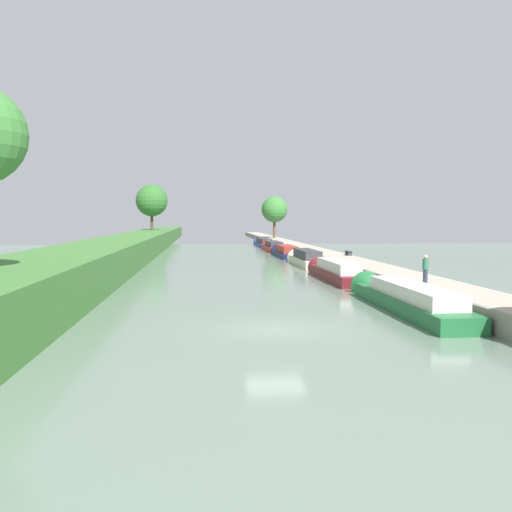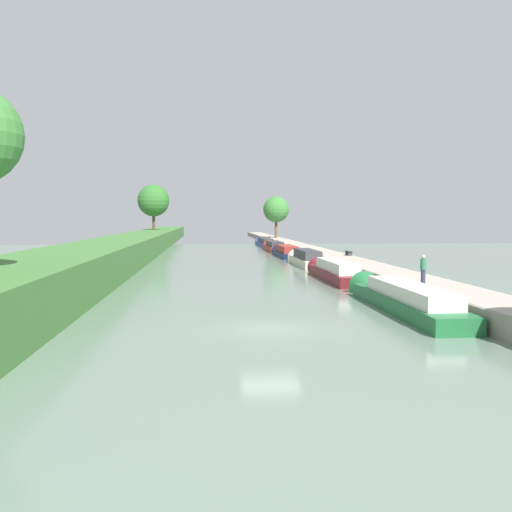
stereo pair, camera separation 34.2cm
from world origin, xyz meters
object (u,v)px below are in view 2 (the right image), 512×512
at_px(person_walking, 423,269).
at_px(narrowboat_red, 274,247).
at_px(narrowboat_maroon, 333,271).
at_px(narrowboat_cream, 305,259).
at_px(park_bench, 349,252).
at_px(narrowboat_blue, 264,243).
at_px(mooring_bollard_far, 270,237).
at_px(narrowboat_green, 400,298).
at_px(narrowboat_navy, 286,252).

bearing_deg(person_walking, narrowboat_red, 92.87).
bearing_deg(narrowboat_red, narrowboat_maroon, -90.06).
height_order(narrowboat_cream, park_bench, narrowboat_cream).
bearing_deg(narrowboat_cream, narrowboat_red, 90.28).
distance_m(narrowboat_blue, mooring_bollard_far, 8.32).
distance_m(person_walking, park_bench, 24.96).
relative_size(narrowboat_green, narrowboat_maroon, 1.10).
bearing_deg(mooring_bollard_far, narrowboat_green, -91.34).
distance_m(narrowboat_green, mooring_bollard_far, 76.65).
bearing_deg(park_bench, narrowboat_maroon, -109.20).
height_order(narrowboat_blue, park_bench, park_bench).
bearing_deg(narrowboat_blue, mooring_bollard_far, 77.51).
relative_size(narrowboat_navy, narrowboat_red, 1.00).
xyz_separation_m(narrowboat_red, park_bench, (4.58, -26.15, 0.73)).
height_order(narrowboat_green, narrowboat_navy, narrowboat_green).
bearing_deg(narrowboat_blue, narrowboat_green, -90.00).
height_order(narrowboat_maroon, narrowboat_navy, narrowboat_maroon).
bearing_deg(person_walking, park_bench, 85.37).
relative_size(narrowboat_green, narrowboat_blue, 0.80).
distance_m(narrowboat_maroon, narrowboat_navy, 27.03).
relative_size(person_walking, park_bench, 1.11).
distance_m(narrowboat_blue, park_bench, 40.84).
relative_size(narrowboat_cream, narrowboat_blue, 0.68).
relative_size(narrowboat_green, person_walking, 8.31).
height_order(narrowboat_maroon, narrowboat_cream, narrowboat_cream).
xyz_separation_m(narrowboat_cream, narrowboat_navy, (-0.10, 13.44, -0.10)).
bearing_deg(narrowboat_blue, park_bench, -83.75).
bearing_deg(mooring_bollard_far, narrowboat_cream, -92.14).
distance_m(narrowboat_cream, mooring_bollard_far, 48.39).
height_order(narrowboat_maroon, mooring_bollard_far, narrowboat_maroon).
distance_m(narrowboat_red, person_walking, 51.10).
xyz_separation_m(narrowboat_cream, person_walking, (2.43, -25.20, 1.19)).
height_order(narrowboat_green, narrowboat_red, narrowboat_green).
distance_m(narrowboat_navy, narrowboat_red, 12.38).
xyz_separation_m(narrowboat_green, narrowboat_red, (-0.14, 54.09, -0.02)).
distance_m(narrowboat_green, narrowboat_blue, 68.53).
bearing_deg(park_bench, narrowboat_red, 99.93).
bearing_deg(narrowboat_green, narrowboat_cream, 90.02).
bearing_deg(narrowboat_maroon, narrowboat_red, 89.94).
relative_size(narrowboat_red, person_walking, 7.45).
xyz_separation_m(narrowboat_navy, park_bench, (4.55, -13.77, 0.76)).
xyz_separation_m(narrowboat_green, narrowboat_maroon, (-0.18, 14.68, 0.03)).
height_order(narrowboat_green, park_bench, narrowboat_green).
bearing_deg(mooring_bollard_far, narrowboat_maroon, -91.82).
bearing_deg(narrowboat_navy, narrowboat_red, 90.11).
relative_size(narrowboat_cream, narrowboat_red, 0.94).
bearing_deg(park_bench, narrowboat_navy, 108.30).
relative_size(narrowboat_green, narrowboat_cream, 1.19).
bearing_deg(mooring_bollard_far, person_walking, -89.51).
relative_size(narrowboat_maroon, narrowboat_blue, 0.73).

